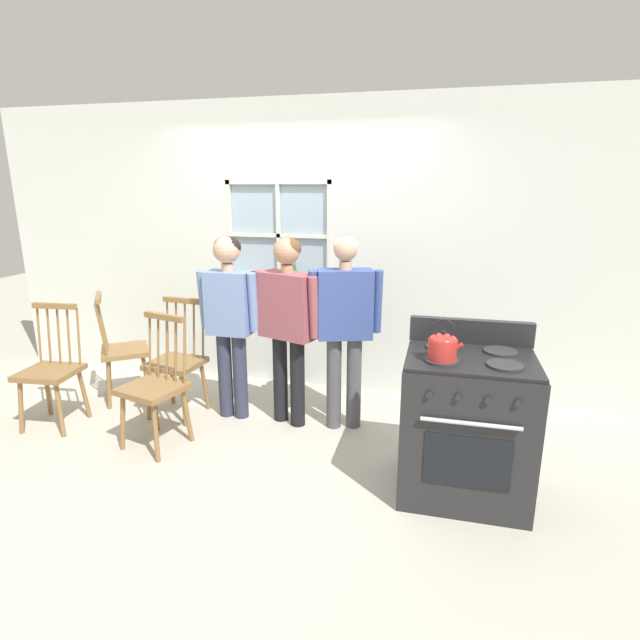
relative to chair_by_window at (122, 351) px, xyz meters
The scene contains 12 objects.
ground_plane 1.70m from the chair_by_window, 22.14° to the right, with size 16.00×16.00×0.00m, color #B2AD9E.
wall_back 1.92m from the chair_by_window, 27.28° to the left, with size 6.40×0.16×2.70m.
chair_by_window is the anchor object (origin of this frame).
chair_near_wall 1.03m from the chair_by_window, 42.33° to the right, with size 0.51×0.49×1.00m.
chair_center_cluster 0.67m from the chair_by_window, 14.14° to the right, with size 0.46×0.44×1.00m.
chair_near_stove 0.65m from the chair_by_window, 112.04° to the right, with size 0.46×0.44×1.00m.
person_elderly_left 1.23m from the chair_by_window, ahead, with size 0.51×0.23×1.54m.
person_teen_center 1.70m from the chair_by_window, ahead, with size 0.61×0.35×1.55m.
person_adult_right 2.14m from the chair_by_window, ahead, with size 0.58×0.32×1.56m.
stove 3.11m from the chair_by_window, 14.36° to the right, with size 0.79×0.68×1.08m.
kettle 3.03m from the chair_by_window, 17.65° to the right, with size 0.21×0.17×0.25m.
potted_plant 1.71m from the chair_by_window, 25.69° to the left, with size 0.12×0.11×0.30m.
Camera 1 is at (1.29, -3.16, 1.93)m, focal length 28.00 mm.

